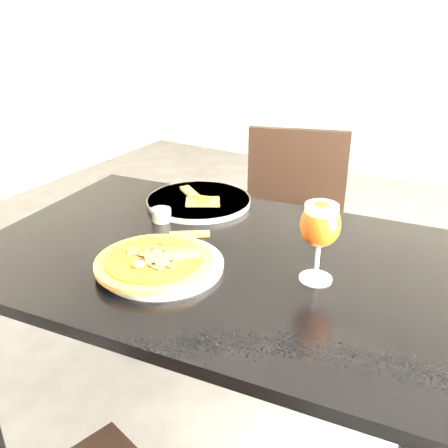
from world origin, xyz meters
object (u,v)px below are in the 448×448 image
Objects in this scene: dining_table at (212,282)px; chair_far at (291,236)px; beer_glass at (320,225)px; pizza at (155,261)px.

chair_far is (-0.06, 0.69, -0.17)m from dining_table.
dining_table is 6.63× the size of beer_glass.
pizza is at bearing -108.95° from chair_far.
chair_far reaches higher than dining_table.
dining_table is 1.44× the size of chair_far.
pizza is 1.47× the size of beer_glass.
pizza is at bearing -156.18° from beer_glass.
beer_glass is (0.35, 0.15, 0.11)m from pizza.
dining_table is at bearing 64.82° from pizza.
beer_glass is (0.28, 0.01, 0.23)m from dining_table.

